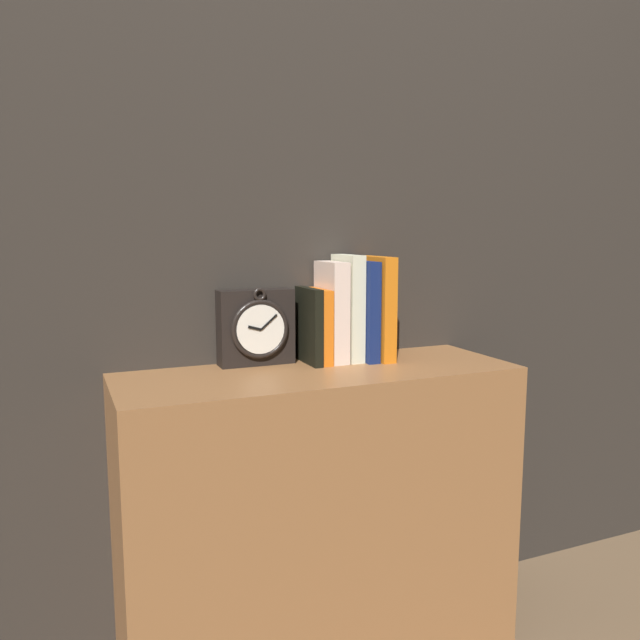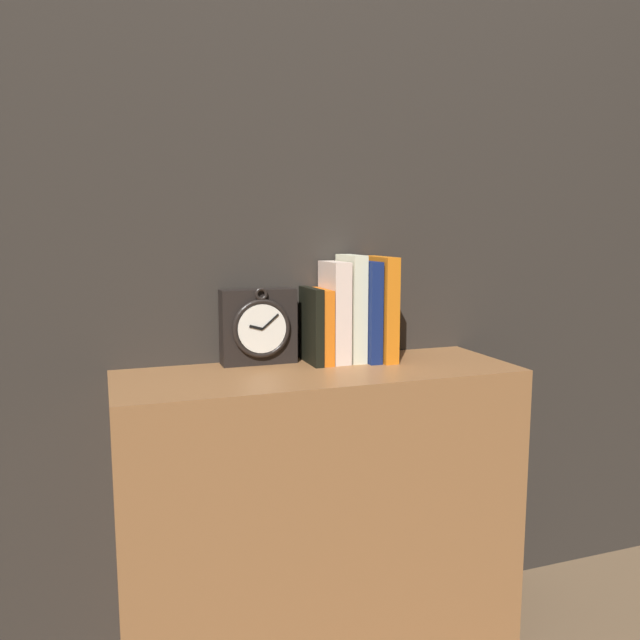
% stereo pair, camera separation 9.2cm
% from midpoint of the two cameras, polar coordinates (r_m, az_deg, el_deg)
% --- Properties ---
extents(wall_back, '(6.00, 0.05, 2.60)m').
position_cam_midpoint_polar(wall_back, '(1.59, -4.53, 17.79)').
color(wall_back, '#2D2823').
rests_on(wall_back, ground_plane).
extents(bookshelf, '(0.92, 0.32, 0.72)m').
position_cam_midpoint_polar(bookshelf, '(1.55, -1.80, -17.70)').
color(bookshelf, '#936038').
rests_on(bookshelf, ground_plane).
extents(clock, '(0.18, 0.07, 0.19)m').
position_cam_midpoint_polar(clock, '(1.49, -7.61, -0.67)').
color(clock, black).
rests_on(clock, bookshelf).
extents(book_slot0_black, '(0.02, 0.13, 0.18)m').
position_cam_midpoint_polar(book_slot0_black, '(1.49, -2.79, -0.53)').
color(book_slot0_black, black).
rests_on(book_slot0_black, bookshelf).
extents(book_slot1_orange, '(0.03, 0.13, 0.18)m').
position_cam_midpoint_polar(book_slot1_orange, '(1.50, -1.95, -0.54)').
color(book_slot1_orange, orange).
rests_on(book_slot1_orange, bookshelf).
extents(book_slot2_cream, '(0.04, 0.13, 0.24)m').
position_cam_midpoint_polar(book_slot2_cream, '(1.51, -0.68, 0.76)').
color(book_slot2_cream, beige).
rests_on(book_slot2_cream, bookshelf).
extents(book_slot3_cream, '(0.04, 0.13, 0.26)m').
position_cam_midpoint_polar(book_slot3_cream, '(1.53, 0.82, 1.13)').
color(book_slot3_cream, beige).
rests_on(book_slot3_cream, bookshelf).
extents(book_slot4_navy, '(0.03, 0.14, 0.24)m').
position_cam_midpoint_polar(book_slot4_navy, '(1.54, 2.14, 0.88)').
color(book_slot4_navy, navy).
rests_on(book_slot4_navy, bookshelf).
extents(book_slot5_orange, '(0.03, 0.15, 0.25)m').
position_cam_midpoint_polar(book_slot5_orange, '(1.55, 3.44, 1.12)').
color(book_slot5_orange, orange).
rests_on(book_slot5_orange, bookshelf).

